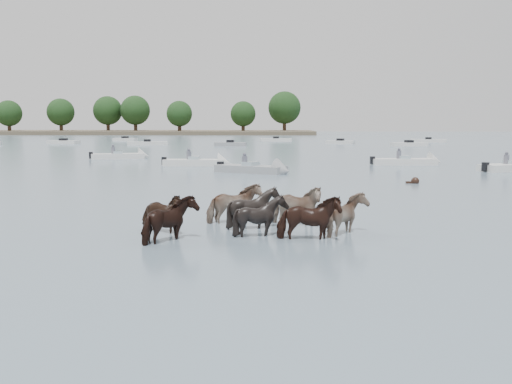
{
  "coord_description": "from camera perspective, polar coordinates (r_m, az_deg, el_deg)",
  "views": [
    {
      "loc": [
        0.13,
        -15.35,
        3.27
      ],
      "look_at": [
        -0.57,
        2.7,
        1.1
      ],
      "focal_mm": 40.5,
      "sensor_mm": 36.0,
      "label": 1
    }
  ],
  "objects": [
    {
      "name": "swimming_pony",
      "position": [
        32.46,
        15.36,
        1.01
      ],
      "size": [
        0.72,
        0.44,
        0.44
      ],
      "color": "black",
      "rests_on": "ground"
    },
    {
      "name": "ground",
      "position": [
        15.7,
        1.72,
        -5.18
      ],
      "size": [
        400.0,
        400.0,
        0.0
      ],
      "primitive_type": "plane",
      "color": "slate",
      "rests_on": "ground"
    },
    {
      "name": "motorboat_a",
      "position": [
        44.47,
        -5.18,
        2.91
      ],
      "size": [
        5.26,
        1.68,
        1.92
      ],
      "rotation": [
        0.0,
        0.0,
        0.02
      ],
      "color": "silver",
      "rests_on": "ground"
    },
    {
      "name": "motorboat_b",
      "position": [
        37.66,
        0.46,
        2.22
      ],
      "size": [
        5.35,
        3.81,
        1.92
      ],
      "rotation": [
        0.0,
        0.0,
        -0.48
      ],
      "color": "gray",
      "rests_on": "ground"
    },
    {
      "name": "pony_herd",
      "position": [
        17.33,
        -0.11,
        -2.3
      ],
      "size": [
        7.22,
        4.9,
        1.54
      ],
      "color": "black",
      "rests_on": "ground"
    },
    {
      "name": "motorboat_f",
      "position": [
        54.26,
        -12.71,
        3.48
      ],
      "size": [
        5.38,
        3.16,
        1.92
      ],
      "rotation": [
        0.0,
        0.0,
        0.33
      ],
      "color": "silver",
      "rests_on": "ground"
    },
    {
      "name": "shoreline",
      "position": [
        179.63,
        -20.87,
        5.53
      ],
      "size": [
        160.0,
        30.0,
        1.0
      ],
      "primitive_type": "cube",
      "color": "#4C4233",
      "rests_on": "ground"
    },
    {
      "name": "treeline",
      "position": [
        179.59,
        -20.1,
        7.49
      ],
      "size": [
        150.43,
        20.33,
        12.26
      ],
      "color": "#382619",
      "rests_on": "ground"
    },
    {
      "name": "distant_flotilla",
      "position": [
        88.37,
        2.35,
        4.9
      ],
      "size": [
        107.24,
        26.92,
        0.93
      ],
      "color": "silver",
      "rests_on": "ground"
    },
    {
      "name": "motorboat_c",
      "position": [
        46.94,
        15.29,
        2.9
      ],
      "size": [
        5.63,
        1.92,
        1.92
      ],
      "rotation": [
        0.0,
        0.0,
        0.06
      ],
      "color": "silver",
      "rests_on": "ground"
    }
  ]
}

